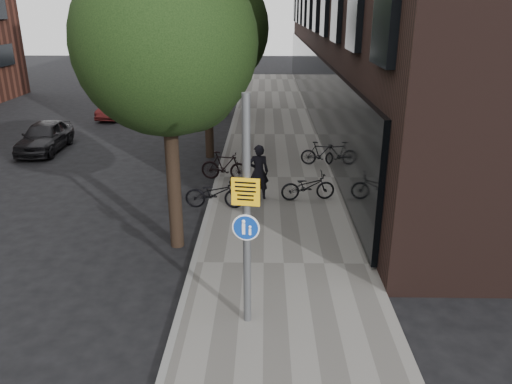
{
  "coord_description": "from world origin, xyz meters",
  "views": [
    {
      "loc": [
        -0.24,
        -7.68,
        6.11
      ],
      "look_at": [
        -0.44,
        3.34,
        2.0
      ],
      "focal_mm": 35.0,
      "sensor_mm": 36.0,
      "label": 1
    }
  ],
  "objects_px": {
    "pedestrian": "(259,172)",
    "parked_bike_facade_near": "(308,186)",
    "signpost": "(247,215)",
    "parked_car_near": "(45,136)"
  },
  "relations": [
    {
      "from": "parked_bike_facade_near",
      "to": "parked_car_near",
      "type": "height_order",
      "value": "parked_car_near"
    },
    {
      "from": "pedestrian",
      "to": "parked_car_near",
      "type": "xyz_separation_m",
      "value": [
        -9.63,
        6.05,
        -0.37
      ]
    },
    {
      "from": "pedestrian",
      "to": "parked_bike_facade_near",
      "type": "relative_size",
      "value": 1.03
    },
    {
      "from": "signpost",
      "to": "parked_bike_facade_near",
      "type": "height_order",
      "value": "signpost"
    },
    {
      "from": "parked_bike_facade_near",
      "to": "pedestrian",
      "type": "bearing_deg",
      "value": 78.72
    },
    {
      "from": "pedestrian",
      "to": "parked_bike_facade_near",
      "type": "distance_m",
      "value": 1.68
    },
    {
      "from": "signpost",
      "to": "parked_bike_facade_near",
      "type": "xyz_separation_m",
      "value": [
        1.75,
        6.77,
        -1.86
      ]
    },
    {
      "from": "parked_bike_facade_near",
      "to": "parked_car_near",
      "type": "bearing_deg",
      "value": 53.44
    },
    {
      "from": "pedestrian",
      "to": "parked_bike_facade_near",
      "type": "height_order",
      "value": "pedestrian"
    },
    {
      "from": "signpost",
      "to": "parked_bike_facade_near",
      "type": "relative_size",
      "value": 2.59
    }
  ]
}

